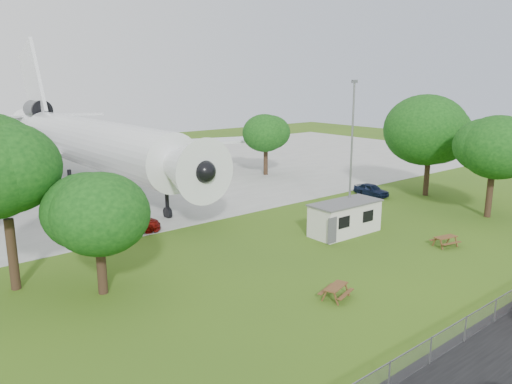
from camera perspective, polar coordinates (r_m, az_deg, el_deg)
ground at (r=33.03m, az=9.56°, el=-9.10°), size 160.00×160.00×0.00m
concrete_apron at (r=63.53m, az=-17.26°, el=1.22°), size 120.00×46.00×0.03m
airliner at (r=60.02m, az=-18.56°, el=5.56°), size 46.36×47.73×17.69m
site_cabin at (r=40.72m, az=10.14°, el=-2.91°), size 6.79×2.88×2.62m
picnic_west at (r=29.44m, az=9.09°, el=-11.91°), size 2.15×1.95×0.76m
picnic_east at (r=40.02m, az=20.77°, el=-5.82°), size 2.09×1.87×0.76m
fence at (r=28.38m, az=24.64°, el=-13.99°), size 58.00×0.04×1.30m
lamp_mast at (r=41.40m, az=10.84°, el=3.97°), size 0.16×0.16×12.00m
tree_west_big at (r=31.53m, az=-27.01°, el=2.66°), size 7.58×7.58×11.24m
tree_west_small at (r=29.46m, az=-17.67°, el=-2.10°), size 6.39×6.39×8.16m
tree_east_front at (r=48.56m, az=25.65°, el=5.07°), size 6.89×6.89×10.17m
tree_east_back at (r=55.34m, az=19.28°, el=6.38°), size 8.61×8.61×10.97m
tree_far_apron at (r=63.84m, az=1.13°, el=6.83°), size 5.89×5.89×8.46m
car_ne_hatch at (r=54.26m, az=13.04°, el=0.23°), size 1.58×3.90×1.33m
car_apron_van at (r=41.96m, az=-14.41°, el=-3.43°), size 5.57×4.39×1.51m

